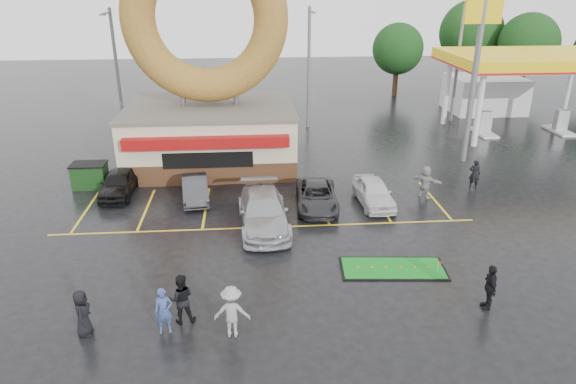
{
  "coord_description": "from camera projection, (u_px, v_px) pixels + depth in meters",
  "views": [
    {
      "loc": [
        -0.71,
        -18.25,
        10.8
      ],
      "look_at": [
        0.94,
        2.36,
        2.2
      ],
      "focal_mm": 32.0,
      "sensor_mm": 36.0,
      "label": 1
    }
  ],
  "objects": [
    {
      "name": "ground",
      "position": [
        270.0,
        264.0,
        21.0
      ],
      "size": [
        120.0,
        120.0,
        0.0
      ],
      "primitive_type": "plane",
      "color": "black",
      "rests_on": "ground"
    },
    {
      "name": "donut_shop",
      "position": [
        209.0,
        92.0,
        31.0
      ],
      "size": [
        10.2,
        8.7,
        13.5
      ],
      "color": "#472B19",
      "rests_on": "ground"
    },
    {
      "name": "gas_station",
      "position": [
        511.0,
        77.0,
        40.32
      ],
      "size": [
        12.3,
        13.65,
        5.9
      ],
      "color": "silver",
      "rests_on": "ground"
    },
    {
      "name": "shell_sign",
      "position": [
        479.0,
        42.0,
        30.16
      ],
      "size": [
        2.2,
        0.36,
        10.6
      ],
      "color": "slate",
      "rests_on": "ground"
    },
    {
      "name": "streetlight_left",
      "position": [
        117.0,
        70.0,
        36.76
      ],
      "size": [
        0.4,
        2.21,
        9.0
      ],
      "color": "slate",
      "rests_on": "ground"
    },
    {
      "name": "streetlight_mid",
      "position": [
        309.0,
        65.0,
        38.71
      ],
      "size": [
        0.4,
        2.21,
        9.0
      ],
      "color": "slate",
      "rests_on": "ground"
    },
    {
      "name": "streetlight_right",
      "position": [
        458.0,
        61.0,
        40.51
      ],
      "size": [
        0.4,
        2.21,
        9.0
      ],
      "color": "slate",
      "rests_on": "ground"
    },
    {
      "name": "tree_far_a",
      "position": [
        528.0,
        43.0,
        48.53
      ],
      "size": [
        5.6,
        5.6,
        8.0
      ],
      "color": "#332114",
      "rests_on": "ground"
    },
    {
      "name": "tree_far_c",
      "position": [
        471.0,
        32.0,
        51.66
      ],
      "size": [
        6.3,
        6.3,
        9.0
      ],
      "color": "#332114",
      "rests_on": "ground"
    },
    {
      "name": "tree_far_d",
      "position": [
        398.0,
        49.0,
        49.74
      ],
      "size": [
        4.9,
        4.9,
        7.0
      ],
      "color": "#332114",
      "rests_on": "ground"
    },
    {
      "name": "car_black",
      "position": [
        119.0,
        183.0,
        27.53
      ],
      "size": [
        1.66,
        4.02,
        1.36
      ],
      "primitive_type": "imported",
      "rotation": [
        0.0,
        0.0,
        -0.01
      ],
      "color": "black",
      "rests_on": "ground"
    },
    {
      "name": "car_dgrey",
      "position": [
        195.0,
        189.0,
        26.94
      ],
      "size": [
        1.75,
        3.82,
        1.22
      ],
      "primitive_type": "imported",
      "rotation": [
        0.0,
        0.0,
        0.13
      ],
      "color": "#333336",
      "rests_on": "ground"
    },
    {
      "name": "car_silver",
      "position": [
        263.0,
        211.0,
        23.91
      ],
      "size": [
        2.47,
        5.52,
        1.57
      ],
      "primitive_type": "imported",
      "rotation": [
        0.0,
        0.0,
        0.05
      ],
      "color": "#A6A6AB",
      "rests_on": "ground"
    },
    {
      "name": "car_grey",
      "position": [
        317.0,
        196.0,
        26.04
      ],
      "size": [
        2.3,
        4.5,
        1.22
      ],
      "primitive_type": "imported",
      "rotation": [
        0.0,
        0.0,
        -0.07
      ],
      "color": "#2C2B2E",
      "rests_on": "ground"
    },
    {
      "name": "car_white",
      "position": [
        374.0,
        192.0,
        26.37
      ],
      "size": [
        1.76,
        4.0,
        1.34
      ],
      "primitive_type": "imported",
      "rotation": [
        0.0,
        0.0,
        0.05
      ],
      "color": "silver",
      "rests_on": "ground"
    },
    {
      "name": "person_blue",
      "position": [
        164.0,
        311.0,
        16.68
      ],
      "size": [
        0.65,
        0.48,
        1.63
      ],
      "primitive_type": "imported",
      "rotation": [
        0.0,
        0.0,
        0.16
      ],
      "color": "navy",
      "rests_on": "ground"
    },
    {
      "name": "person_blackjkt",
      "position": [
        181.0,
        299.0,
        17.18
      ],
      "size": [
        0.94,
        0.77,
        1.8
      ],
      "primitive_type": "imported",
      "rotation": [
        0.0,
        0.0,
        3.25
      ],
      "color": "black",
      "rests_on": "ground"
    },
    {
      "name": "person_hoodie",
      "position": [
        232.0,
        312.0,
        16.49
      ],
      "size": [
        1.22,
        0.76,
        1.82
      ],
      "primitive_type": "imported",
      "rotation": [
        0.0,
        0.0,
        3.07
      ],
      "color": "gray",
      "rests_on": "ground"
    },
    {
      "name": "person_bystander",
      "position": [
        83.0,
        313.0,
        16.57
      ],
      "size": [
        0.58,
        0.84,
        1.64
      ],
      "primitive_type": "imported",
      "rotation": [
        0.0,
        0.0,
        1.64
      ],
      "color": "black",
      "rests_on": "ground"
    },
    {
      "name": "person_cameraman",
      "position": [
        490.0,
        287.0,
        17.92
      ],
      "size": [
        0.58,
        1.06,
        1.71
      ],
      "primitive_type": "imported",
      "rotation": [
        0.0,
        0.0,
        -1.74
      ],
      "color": "black",
      "rests_on": "ground"
    },
    {
      "name": "person_walker_near",
      "position": [
        425.0,
        182.0,
        27.07
      ],
      "size": [
        1.61,
        1.44,
        1.78
      ],
      "primitive_type": "imported",
      "rotation": [
        0.0,
        0.0,
        2.46
      ],
      "color": "gray",
      "rests_on": "ground"
    },
    {
      "name": "person_walker_far",
      "position": [
        475.0,
        174.0,
        28.4
      ],
      "size": [
        0.71,
        0.62,
        1.64
      ],
      "primitive_type": "imported",
      "rotation": [
        0.0,
        0.0,
        2.67
      ],
      "color": "black",
      "rests_on": "ground"
    },
    {
      "name": "dumpster",
      "position": [
        90.0,
        176.0,
        28.59
      ],
      "size": [
        1.8,
        1.2,
        1.3
      ],
      "primitive_type": "cube",
      "rotation": [
        0.0,
        0.0,
        -0.0
      ],
      "color": "#193E17",
      "rests_on": "ground"
    },
    {
      "name": "putting_green",
      "position": [
        393.0,
        268.0,
        20.64
      ],
      "size": [
        4.33,
        2.15,
        0.53
      ],
      "color": "black",
      "rests_on": "ground"
    }
  ]
}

